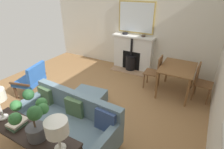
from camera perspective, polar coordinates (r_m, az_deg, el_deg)
name	(u,v)px	position (r m, az deg, el deg)	size (l,w,h in m)	color
ground_plane	(76,106)	(4.21, -11.38, -10.03)	(5.47, 5.48, 0.01)	olive
wall_left	(128,24)	(5.81, 5.31, 15.83)	(0.12, 5.48, 2.79)	beige
fireplace	(132,54)	(5.75, 6.60, 6.43)	(0.57, 1.33, 1.11)	#9E7A5B
mirror_over_mantel	(136,17)	(5.59, 7.76, 17.72)	(0.04, 1.13, 0.92)	tan
mantel_bowl_near	(125,33)	(5.72, 4.22, 13.06)	(0.17, 0.17, 0.06)	black
mantel_bowl_far	(143,36)	(5.50, 10.05, 12.16)	(0.12, 0.12, 0.05)	#47382D
sofa	(69,122)	(3.29, -13.80, -14.53)	(0.86, 1.89, 0.80)	#B2B2B7
ottoman	(88,99)	(3.99, -7.68, -7.70)	(0.67, 0.75, 0.38)	#B2B2B7
armchair_accent	(32,78)	(4.70, -24.30, -1.15)	(0.79, 0.72, 0.84)	#4C3321
console_table	(30,136)	(2.79, -24.77, -17.58)	(0.39, 1.51, 0.72)	black
table_lamp_far_end	(57,128)	(2.16, -17.31, -16.15)	(0.27, 0.27, 0.42)	beige
potted_plant	(33,117)	(2.36, -24.01, -12.45)	(0.50, 0.49, 0.63)	#4C4C51
book_stack	(17,123)	(2.86, -28.17, -13.66)	(0.26, 0.21, 0.08)	#4C7056
dining_table	(178,70)	(4.58, 20.34, 1.22)	(1.05, 0.78, 0.73)	brown
dining_chair_near_fireplace	(156,70)	(4.71, 13.95, 1.39)	(0.41, 0.41, 0.90)	brown
dining_chair_by_back_wall	(200,79)	(4.60, 26.48, -1.45)	(0.43, 0.43, 0.89)	brown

